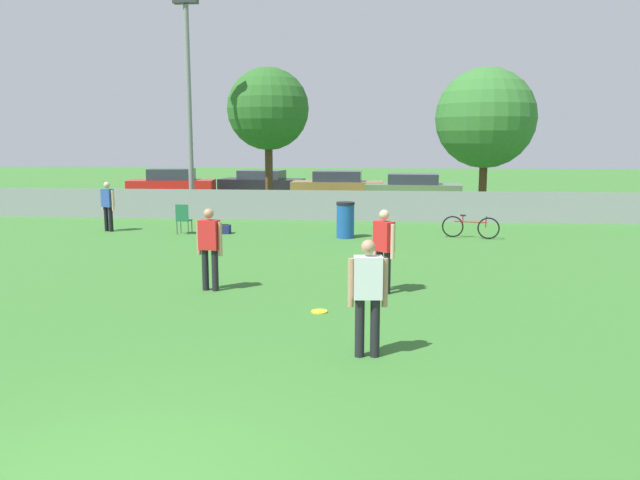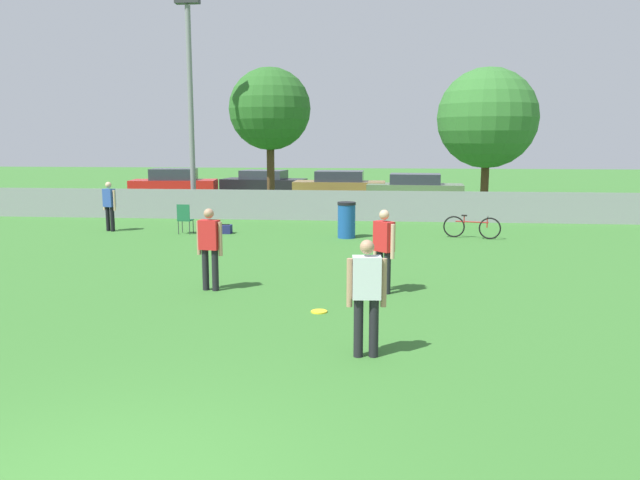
{
  "view_description": "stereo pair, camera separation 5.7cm",
  "coord_description": "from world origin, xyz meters",
  "views": [
    {
      "loc": [
        2.24,
        -4.41,
        2.92
      ],
      "look_at": [
        1.14,
        7.09,
        1.05
      ],
      "focal_mm": 35.0,
      "sensor_mm": 36.0,
      "label": 1
    },
    {
      "loc": [
        2.29,
        -4.4,
        2.92
      ],
      "look_at": [
        1.14,
        7.09,
        1.05
      ],
      "focal_mm": 35.0,
      "sensor_mm": 36.0,
      "label": 2
    }
  ],
  "objects": [
    {
      "name": "spectator_in_blue",
      "position": [
        -6.4,
        14.67,
        0.89
      ],
      "size": [
        0.49,
        0.33,
        1.59
      ],
      "rotation": [
        0.0,
        0.0,
        2.77
      ],
      "color": "black",
      "rests_on": "ground_plane"
    },
    {
      "name": "player_thrower_red",
      "position": [
        -1.02,
        7.2,
        0.92
      ],
      "size": [
        0.53,
        0.29,
        1.61
      ],
      "rotation": [
        0.0,
        0.0,
        -0.19
      ],
      "color": "black",
      "rests_on": "ground_plane"
    },
    {
      "name": "tree_near_pole",
      "position": [
        -2.38,
        21.49,
        4.14
      ],
      "size": [
        3.38,
        3.38,
        5.85
      ],
      "color": "#4C331E",
      "rests_on": "ground_plane"
    },
    {
      "name": "folding_chair_sideline",
      "position": [
        -3.83,
        14.33,
        0.52
      ],
      "size": [
        0.41,
        0.42,
        0.93
      ],
      "rotation": [
        0.0,
        0.0,
        3.12
      ],
      "color": "#333338",
      "rests_on": "ground_plane"
    },
    {
      "name": "frisbee_disc",
      "position": [
        1.25,
        5.85,
        0.01
      ],
      "size": [
        0.28,
        0.28,
        0.03
      ],
      "color": "yellow",
      "rests_on": "ground_plane"
    },
    {
      "name": "parked_car_dark",
      "position": [
        -4.05,
        28.58,
        0.65
      ],
      "size": [
        4.57,
        2.35,
        1.29
      ],
      "rotation": [
        0.0,
        0.0,
        -0.13
      ],
      "color": "black",
      "rests_on": "ground_plane"
    },
    {
      "name": "player_defender_red",
      "position": [
        2.34,
        7.33,
        0.92
      ],
      "size": [
        0.42,
        0.42,
        1.61
      ],
      "rotation": [
        0.0,
        0.0,
        -0.78
      ],
      "color": "black",
      "rests_on": "ground_plane"
    },
    {
      "name": "bicycle_sideline",
      "position": [
        4.96,
        14.34,
        0.34
      ],
      "size": [
        1.65,
        0.57,
        0.7
      ],
      "rotation": [
        0.0,
        0.0,
        -0.26
      ],
      "color": "black",
      "rests_on": "ground_plane"
    },
    {
      "name": "light_pole",
      "position": [
        -4.93,
        18.9,
        4.81
      ],
      "size": [
        0.9,
        0.36,
        8.12
      ],
      "color": "gray",
      "rests_on": "ground_plane"
    },
    {
      "name": "trash_bin",
      "position": [
        1.24,
        14.04,
        0.54
      ],
      "size": [
        0.55,
        0.55,
        1.08
      ],
      "color": "#194C99",
      "rests_on": "ground_plane"
    },
    {
      "name": "gear_bag_sideline",
      "position": [
        -2.71,
        14.55,
        0.14
      ],
      "size": [
        0.6,
        0.33,
        0.29
      ],
      "color": "navy",
      "rests_on": "ground_plane"
    },
    {
      "name": "tree_far_right",
      "position": [
        6.4,
        21.33,
        3.75
      ],
      "size": [
        3.97,
        3.97,
        5.75
      ],
      "color": "#4C331E",
      "rests_on": "ground_plane"
    },
    {
      "name": "parked_car_tan",
      "position": [
        0.18,
        26.34,
        0.67
      ],
      "size": [
        4.5,
        1.85,
        1.39
      ],
      "rotation": [
        0.0,
        0.0,
        -0.01
      ],
      "color": "black",
      "rests_on": "ground_plane"
    },
    {
      "name": "parked_car_olive",
      "position": [
        3.81,
        25.16,
        0.66
      ],
      "size": [
        4.53,
        1.99,
        1.33
      ],
      "rotation": [
        0.0,
        0.0,
        -0.06
      ],
      "color": "black",
      "rests_on": "ground_plane"
    },
    {
      "name": "fence_backline",
      "position": [
        0.0,
        18.0,
        0.55
      ],
      "size": [
        27.7,
        0.07,
        1.21
      ],
      "color": "gray",
      "rests_on": "ground_plane"
    },
    {
      "name": "parked_car_red",
      "position": [
        -8.13,
        26.0,
        0.7
      ],
      "size": [
        4.37,
        2.24,
        1.48
      ],
      "rotation": [
        0.0,
        0.0,
        0.13
      ],
      "color": "black",
      "rests_on": "ground_plane"
    },
    {
      "name": "player_receiver_white",
      "position": [
        2.1,
        3.73,
        0.92
      ],
      "size": [
        0.53,
        0.26,
        1.61
      ],
      "rotation": [
        0.0,
        0.0,
        0.1
      ],
      "color": "black",
      "rests_on": "ground_plane"
    }
  ]
}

